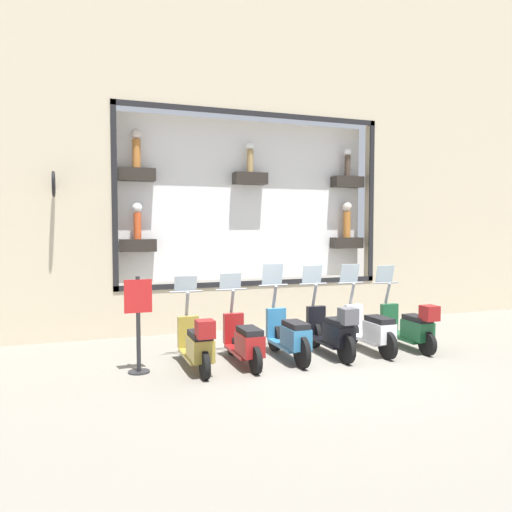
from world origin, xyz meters
TOP-DOWN VIEW (x-y plane):
  - ground_plane at (0.00, 0.00)m, footprint 120.00×120.00m
  - building_facade at (3.60, 0.00)m, footprint 1.18×36.00m
  - scooter_green_0 at (0.39, -2.18)m, footprint 1.79×0.61m
  - scooter_white_1 at (0.47, -1.32)m, footprint 1.80×0.60m
  - scooter_black_2 at (0.41, -0.46)m, footprint 1.81×0.60m
  - scooter_teal_3 at (0.47, 0.39)m, footprint 1.81×0.60m
  - scooter_red_4 at (0.46, 1.25)m, footprint 1.79×0.60m
  - scooter_olive_5 at (0.39, 2.11)m, footprint 1.79×0.61m
  - shop_sign_post at (0.62, 3.05)m, footprint 0.36×0.45m

SIDE VIEW (x-z plane):
  - ground_plane at x=0.00m, z-range 0.00..0.00m
  - scooter_red_4 at x=0.46m, z-range -0.36..1.19m
  - scooter_white_1 at x=0.47m, z-range -0.39..1.26m
  - scooter_teal_3 at x=0.47m, z-range -0.40..1.30m
  - scooter_olive_5 at x=0.39m, z-range -0.31..1.22m
  - scooter_green_0 at x=0.39m, z-range -0.34..1.26m
  - scooter_black_2 at x=0.41m, z-range -0.34..1.31m
  - shop_sign_post at x=0.62m, z-range 0.06..1.66m
  - building_facade at x=3.60m, z-range 0.12..9.70m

